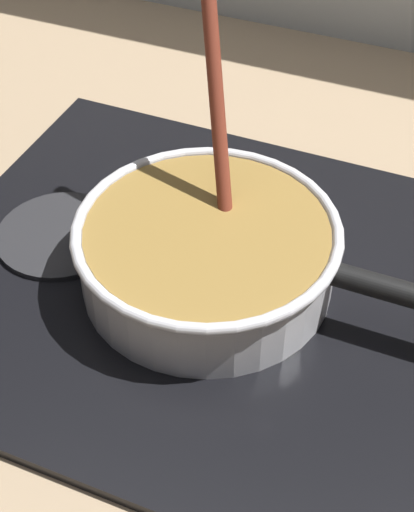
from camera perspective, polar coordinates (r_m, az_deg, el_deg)
The scene contains 4 objects.
hob_plate at distance 0.77m, azimuth 0.00°, elevation -2.12°, with size 0.56×0.48×0.01m, color black.
burner_ring at distance 0.76m, azimuth 0.00°, elevation -1.59°, with size 0.19×0.19×0.01m, color #592D0C.
spare_burner at distance 0.82m, azimuth -10.69°, elevation 1.55°, with size 0.13×0.13×0.01m, color #262628.
cooking_pan at distance 0.73m, azimuth 0.15°, elevation 0.32°, with size 0.41×0.27×0.28m.
Camera 1 is at (0.31, -0.26, 0.55)m, focal length 54.57 mm.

